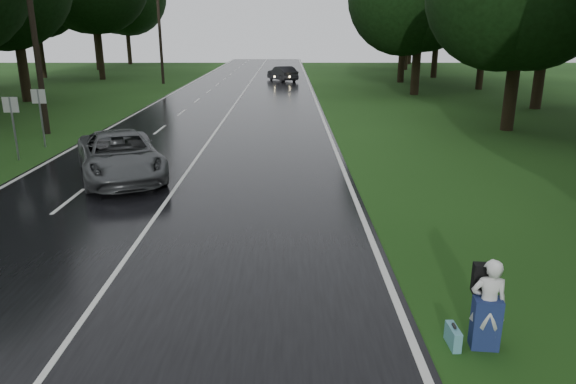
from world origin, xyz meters
name	(u,v)px	position (x,y,z in m)	size (l,w,h in m)	color
ground	(58,357)	(0.00, 0.00, 0.00)	(160.00, 160.00, 0.00)	#1D4314
road	(217,130)	(0.00, 20.00, 0.02)	(12.00, 140.00, 0.04)	black
lane_center	(217,130)	(0.00, 20.00, 0.04)	(0.12, 140.00, 0.01)	silver
grey_car	(120,155)	(-2.18, 10.70, 0.83)	(2.63, 5.70, 1.59)	#444748
far_car	(282,74)	(3.19, 47.63, 0.78)	(1.57, 4.51, 1.49)	black
hitchhiker	(487,307)	(6.96, 0.31, 0.74)	(0.62, 0.57, 1.59)	silver
suitcase	(453,337)	(6.46, 0.33, 0.17)	(0.14, 0.49, 0.34)	#5598A6
utility_pole_mid	(48,134)	(-8.50, 19.12, 0.00)	(1.80, 0.28, 10.22)	black
utility_pole_far	(163,84)	(-8.50, 45.20, 0.00)	(1.80, 0.28, 10.15)	black
road_sign_a	(19,160)	(-7.20, 13.46, 0.00)	(0.61, 0.10, 2.54)	white
road_sign_b	(46,147)	(-7.20, 15.90, 0.00)	(0.62, 0.10, 2.57)	white
tree_left_e	(28,101)	(-15.47, 31.75, 0.00)	(9.26, 9.26, 14.47)	black
tree_left_f	(103,79)	(-15.99, 49.78, 0.00)	(11.37, 11.37, 17.76)	black
tree_right_d	(506,130)	(15.25, 20.10, 0.00)	(7.63, 7.63, 11.93)	black
tree_right_e	(414,95)	(14.06, 36.04, 0.00)	(8.01, 8.01, 12.51)	black
tree_right_f	(400,82)	(15.09, 46.52, 0.00)	(9.81, 9.81, 15.33)	black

